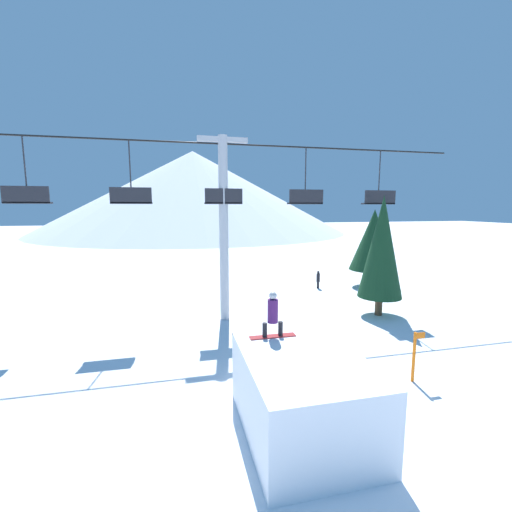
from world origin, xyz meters
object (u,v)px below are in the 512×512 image
(snow_ramp, at_px, (302,394))
(trail_marker, at_px, (414,355))
(distant_skier, at_px, (318,279))
(pine_tree_near, at_px, (382,247))
(snowboarder, at_px, (273,315))

(snow_ramp, relative_size, trail_marker, 2.43)
(snow_ramp, xyz_separation_m, distant_skier, (6.66, 14.25, -0.33))
(pine_tree_near, distance_m, distant_skier, 7.00)
(snowboarder, distance_m, pine_tree_near, 10.13)
(snow_ramp, distance_m, distant_skier, 15.74)
(pine_tree_near, bearing_deg, trail_marker, -114.21)
(pine_tree_near, height_order, distant_skier, pine_tree_near)
(snowboarder, relative_size, trail_marker, 0.79)
(snowboarder, bearing_deg, distant_skier, 61.30)
(pine_tree_near, xyz_separation_m, distant_skier, (-0.66, 6.32, -2.94))
(snow_ramp, height_order, pine_tree_near, pine_tree_near)
(snowboarder, bearing_deg, trail_marker, 1.16)
(snow_ramp, bearing_deg, pine_tree_near, 47.31)
(snow_ramp, relative_size, snowboarder, 3.06)
(pine_tree_near, bearing_deg, snow_ramp, -132.69)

